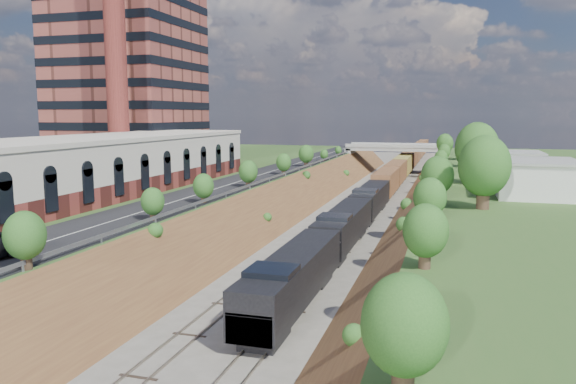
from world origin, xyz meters
name	(u,v)px	position (x,y,z in m)	size (l,w,h in m)	color
platform_left	(151,190)	(-33.00, 60.00, 2.50)	(44.00, 180.00, 5.00)	#395D26
embankment_left	(281,212)	(-11.00, 60.00, 0.00)	(7.07, 180.00, 7.07)	brown
embankment_right	(429,219)	(11.00, 60.00, 0.00)	(7.07, 180.00, 7.07)	brown
rail_left_track	(335,214)	(-2.60, 60.00, 0.09)	(1.58, 180.00, 0.18)	gray
rail_right_track	(370,215)	(2.60, 60.00, 0.09)	(1.58, 180.00, 0.18)	gray
road	(252,178)	(-15.50, 60.00, 5.05)	(8.00, 180.00, 0.10)	black
guardrail	(278,175)	(-11.40, 59.80, 5.55)	(0.10, 171.00, 0.70)	#99999E
commercial_building	(93,166)	(-28.00, 38.00, 8.51)	(14.30, 62.30, 7.00)	maroon
highrise_tower	(126,13)	(-44.00, 72.00, 32.88)	(22.00, 22.00, 53.90)	brown
smokestack	(115,46)	(-36.00, 56.00, 25.00)	(3.20, 3.20, 40.00)	maroon
overpass	(396,154)	(0.00, 122.00, 4.92)	(24.50, 8.30, 7.40)	gray
white_building_near	(536,179)	(23.50, 52.00, 7.00)	(9.00, 12.00, 4.00)	silver
white_building_far	(513,165)	(23.00, 74.00, 6.80)	(8.00, 10.00, 3.60)	silver
tree_right_large	(484,167)	(17.00, 40.00, 9.38)	(5.25, 5.25, 7.61)	#473323
tree_left_crest	(129,207)	(-11.80, 20.00, 7.04)	(2.45, 2.45, 3.55)	#473323
freight_train	(403,166)	(2.60, 112.69, 2.76)	(3.26, 199.84, 4.81)	black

